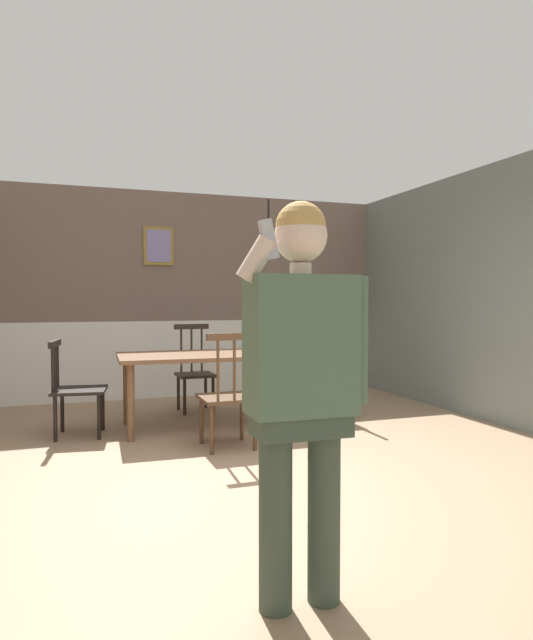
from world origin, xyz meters
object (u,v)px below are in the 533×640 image
Objects in this scene: chair_near_window at (195,371)px; chair_opposite_corner at (229,394)px; chair_at_table_head at (75,388)px; person_figure at (302,373)px; chair_by_doorway at (326,374)px; dining_table at (209,362)px.

chair_opposite_corner is at bearing 86.18° from chair_near_window.
person_figure is at bearing 22.50° from chair_at_table_head.
person_figure is (-1.69, -3.30, 0.50)m from chair_by_doorway.
dining_table is 1.80× the size of chair_opposite_corner.
dining_table is 1.82× the size of chair_by_doorway.
chair_at_table_head is 3.55m from person_figure.
chair_at_table_head is (-1.32, -0.80, -0.01)m from chair_near_window.
person_figure is (-0.43, -4.20, 0.52)m from chair_near_window.
chair_by_doorway is 3.74m from person_figure.
chair_opposite_corner is at bearing 120.90° from chair_by_doorway.
dining_table is 0.88m from chair_near_window.
dining_table is at bearing 87.35° from chair_by_doorway.
chair_near_window is 1.10× the size of chair_at_table_head.
dining_table is 1.08× the size of person_figure.
person_figure reaches higher than dining_table.
chair_opposite_corner reaches higher than dining_table.
chair_near_window is 1.55m from chair_by_doorway.
dining_table is 2.00× the size of chair_at_table_head.
chair_by_doorway reaches higher than chair_at_table_head.
chair_opposite_corner reaches higher than chair_near_window.
chair_opposite_corner is (-0.03, -0.85, -0.19)m from dining_table.
chair_near_window is 1.54m from chair_at_table_head.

